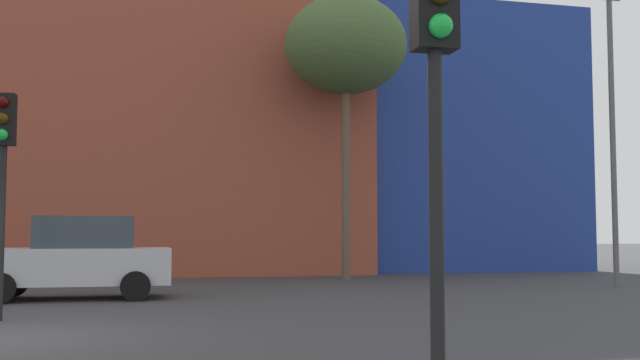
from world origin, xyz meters
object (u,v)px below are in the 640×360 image
bare_tree_0 (346,46)px  parked_car_2 (76,258)px  street_lamp (612,119)px  traffic_light_near_right (436,65)px  traffic_light_island (3,153)px

bare_tree_0 → parked_car_2: bearing=-143.2°
bare_tree_0 → street_lamp: 8.88m
parked_car_2 → bare_tree_0: bearing=-143.2°
parked_car_2 → traffic_light_near_right: bearing=106.2°
street_lamp → bare_tree_0: bearing=141.3°
parked_car_2 → bare_tree_0: (8.12, 6.08, 6.87)m
parked_car_2 → bare_tree_0: size_ratio=0.46×
parked_car_2 → street_lamp: street_lamp is taller
traffic_light_island → street_lamp: size_ratio=0.46×
parked_car_2 → street_lamp: bearing=-176.7°
parked_car_2 → traffic_light_island: traffic_light_island is taller
traffic_light_near_right → traffic_light_island: 9.38m
bare_tree_0 → street_lamp: bare_tree_0 is taller
bare_tree_0 → traffic_light_island: bearing=-130.9°
street_lamp → traffic_light_island: bearing=-161.4°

